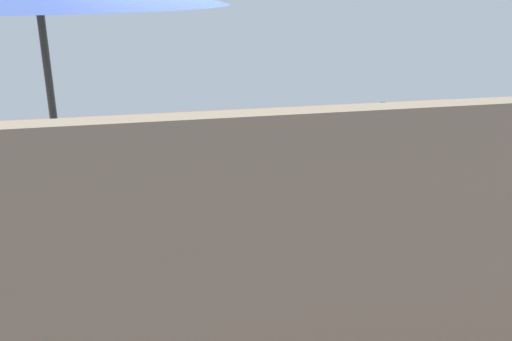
# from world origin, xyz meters

# --- Properties ---
(ground_plane) EXTENTS (10.00, 10.00, 0.02)m
(ground_plane) POSITION_xyz_m (0.00, 0.00, -0.01)
(ground_plane) COLOR #935442
(hedge_row) EXTENTS (6.30, 0.96, 1.01)m
(hedge_row) POSITION_xyz_m (0.00, 2.28, 0.50)
(hedge_row) COLOR #1E4C23
(hedge_row) RESTS_ON ground_plane
(dining_table) EXTENTS (2.04, 1.04, 0.74)m
(dining_table) POSITION_xyz_m (0.00, 0.00, 0.69)
(dining_table) COLOR silver
(dining_table) RESTS_ON ground_plane
(chair_east) EXTENTS (0.47, 0.46, 0.98)m
(chair_east) POSITION_xyz_m (1.34, 0.03, 0.55)
(chair_east) COLOR silver
(chair_east) RESTS_ON ground_plane
(chair_south) EXTENTS (0.46, 0.47, 0.98)m
(chair_south) POSITION_xyz_m (-0.04, -0.73, 0.55)
(chair_south) COLOR silver
(chair_south) RESTS_ON ground_plane
(chair_northeast) EXTENTS (0.59, 0.59, 0.98)m
(chair_northeast) POSITION_xyz_m (1.27, 0.68, 0.55)
(chair_northeast) COLOR silver
(chair_northeast) RESTS_ON ground_plane
(chair_northwest) EXTENTS (0.58, 0.58, 0.98)m
(chair_northwest) POSITION_xyz_m (-1.34, 0.67, 0.55)
(chair_northwest) COLOR silver
(chair_northwest) RESTS_ON ground_plane
(chair_southwest) EXTENTS (0.58, 0.58, 0.98)m
(chair_southwest) POSITION_xyz_m (-1.28, -0.69, 0.55)
(chair_southwest) COLOR silver
(chair_southwest) RESTS_ON ground_plane
(chair_southeast) EXTENTS (0.59, 0.59, 0.98)m
(chair_southeast) POSITION_xyz_m (1.33, -0.66, 0.55)
(chair_southeast) COLOR silver
(chair_southeast) RESTS_ON ground_plane
(chair_north) EXTENTS (0.46, 0.47, 0.98)m
(chair_north) POSITION_xyz_m (-0.02, 0.67, 0.55)
(chair_north) COLOR silver
(chair_north) RESTS_ON ground_plane
(chair_west) EXTENTS (0.48, 0.47, 0.98)m
(chair_west) POSITION_xyz_m (-1.34, -0.02, 0.55)
(chair_west) COLOR silver
(chair_west) RESTS_ON ground_plane
(laptop) EXTENTS (0.33, 0.26, 0.21)m
(laptop) POSITION_xyz_m (-0.09, -0.02, 0.79)
(laptop) COLOR #2D2D33
(laptop) RESTS_ON dining_table
(cup) EXTENTS (0.06, 0.06, 0.10)m
(cup) POSITION_xyz_m (-0.40, 0.11, 0.79)
(cup) COLOR #286B33
(cup) RESTS_ON dining_table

